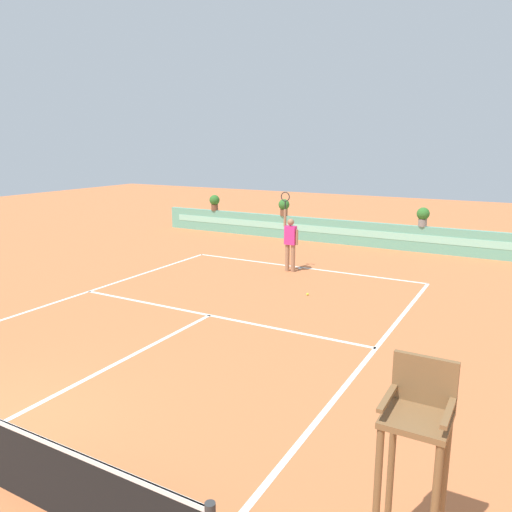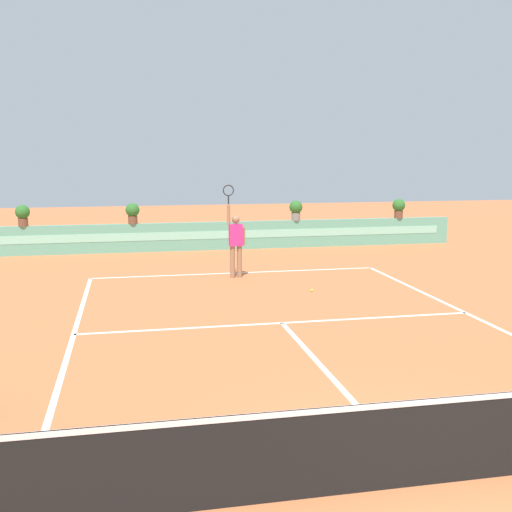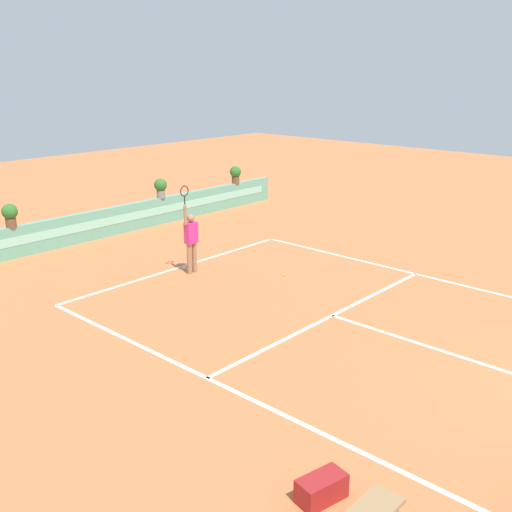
{
  "view_description": "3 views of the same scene",
  "coord_description": "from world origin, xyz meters",
  "px_view_note": "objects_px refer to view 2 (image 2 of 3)",
  "views": [
    {
      "loc": [
        6.63,
        -3.13,
        4.1
      ],
      "look_at": [
        -0.05,
        8.82,
        1.0
      ],
      "focal_mm": 35.1,
      "sensor_mm": 36.0,
      "label": 1
    },
    {
      "loc": [
        -2.98,
        -5.55,
        3.43
      ],
      "look_at": [
        -0.05,
        8.82,
        1.0
      ],
      "focal_mm": 43.63,
      "sensor_mm": 36.0,
      "label": 2
    },
    {
      "loc": [
        -11.1,
        -1.2,
        5.68
      ],
      "look_at": [
        -0.05,
        8.82,
        1.0
      ],
      "focal_mm": 42.29,
      "sensor_mm": 36.0,
      "label": 3
    }
  ],
  "objects_px": {
    "potted_plant_left": "(133,212)",
    "potted_plant_far_right": "(399,207)",
    "tennis_ball_near_baseline": "(312,290)",
    "potted_plant_far_left": "(23,214)",
    "potted_plant_right": "(296,209)",
    "tennis_player": "(236,240)"
  },
  "relations": [
    {
      "from": "tennis_ball_near_baseline",
      "to": "potted_plant_right",
      "type": "relative_size",
      "value": 0.09
    },
    {
      "from": "potted_plant_far_right",
      "to": "potted_plant_right",
      "type": "bearing_deg",
      "value": 180.0
    },
    {
      "from": "tennis_player",
      "to": "tennis_ball_near_baseline",
      "type": "height_order",
      "value": "tennis_player"
    },
    {
      "from": "potted_plant_far_right",
      "to": "potted_plant_right",
      "type": "height_order",
      "value": "same"
    },
    {
      "from": "tennis_ball_near_baseline",
      "to": "potted_plant_far_right",
      "type": "height_order",
      "value": "potted_plant_far_right"
    },
    {
      "from": "potted_plant_far_right",
      "to": "potted_plant_far_left",
      "type": "distance_m",
      "value": 13.52
    },
    {
      "from": "potted_plant_left",
      "to": "tennis_player",
      "type": "bearing_deg",
      "value": -61.89
    },
    {
      "from": "potted_plant_left",
      "to": "potted_plant_far_right",
      "type": "xyz_separation_m",
      "value": [
        9.9,
        0.0,
        0.0
      ]
    },
    {
      "from": "tennis_player",
      "to": "potted_plant_right",
      "type": "distance_m",
      "value": 6.03
    },
    {
      "from": "tennis_ball_near_baseline",
      "to": "potted_plant_far_right",
      "type": "bearing_deg",
      "value": 52.66
    },
    {
      "from": "tennis_ball_near_baseline",
      "to": "potted_plant_right",
      "type": "xyz_separation_m",
      "value": [
        1.55,
        7.31,
        1.38
      ]
    },
    {
      "from": "tennis_player",
      "to": "potted_plant_far_left",
      "type": "xyz_separation_m",
      "value": [
        -6.38,
        5.15,
        0.36
      ]
    },
    {
      "from": "tennis_player",
      "to": "potted_plant_left",
      "type": "xyz_separation_m",
      "value": [
        -2.75,
        5.15,
        0.36
      ]
    },
    {
      "from": "potted_plant_far_left",
      "to": "potted_plant_left",
      "type": "bearing_deg",
      "value": 0.0
    },
    {
      "from": "potted_plant_far_left",
      "to": "tennis_player",
      "type": "bearing_deg",
      "value": -38.93
    },
    {
      "from": "tennis_player",
      "to": "potted_plant_left",
      "type": "relative_size",
      "value": 3.57
    },
    {
      "from": "potted_plant_right",
      "to": "potted_plant_far_left",
      "type": "bearing_deg",
      "value": 180.0
    },
    {
      "from": "tennis_player",
      "to": "tennis_ball_near_baseline",
      "type": "relative_size",
      "value": 38.01
    },
    {
      "from": "tennis_player",
      "to": "potted_plant_far_left",
      "type": "distance_m",
      "value": 8.21
    },
    {
      "from": "tennis_ball_near_baseline",
      "to": "potted_plant_far_left",
      "type": "xyz_separation_m",
      "value": [
        -7.94,
        7.31,
        1.38
      ]
    },
    {
      "from": "potted_plant_far_left",
      "to": "potted_plant_right",
      "type": "relative_size",
      "value": 1.0
    },
    {
      "from": "potted_plant_far_left",
      "to": "potted_plant_right",
      "type": "height_order",
      "value": "same"
    }
  ]
}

